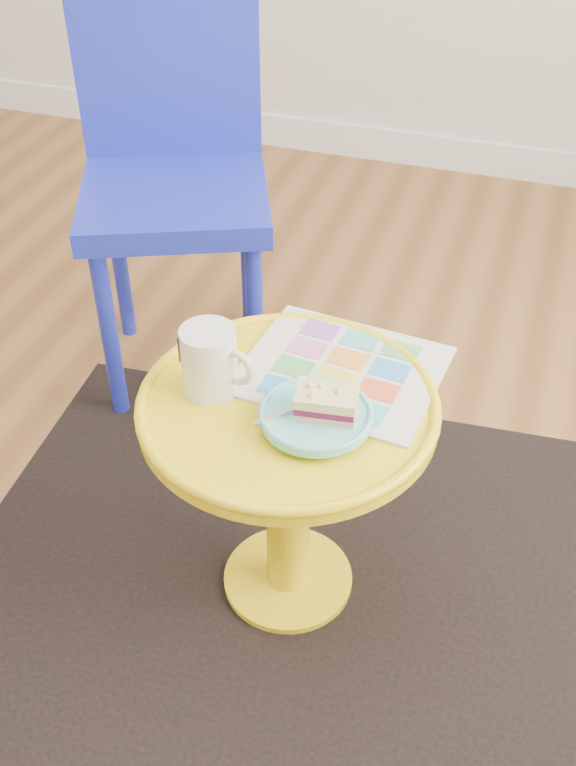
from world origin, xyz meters
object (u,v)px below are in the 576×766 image
(chair, at_px, (173,158))
(plate, at_px, (316,416))
(mug, at_px, (210,359))
(newspaper, at_px, (342,370))
(side_table, at_px, (288,460))

(chair, xyz_separation_m, plate, (0.55, -0.69, -0.05))
(mug, distance_m, plate, 0.19)
(chair, relative_size, newspaper, 2.88)
(newspaper, distance_m, mug, 0.23)
(chair, height_order, mug, chair)
(mug, bearing_deg, side_table, 13.93)
(newspaper, bearing_deg, side_table, -114.31)
(chair, bearing_deg, plate, -74.64)
(mug, bearing_deg, newspaper, 41.05)
(side_table, xyz_separation_m, mug, (-0.13, -0.01, 0.19))
(chair, height_order, plate, chair)
(side_table, distance_m, chair, 0.84)
(mug, bearing_deg, chair, 128.98)
(side_table, height_order, chair, chair)
(chair, xyz_separation_m, mug, (0.36, -0.66, -0.01))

